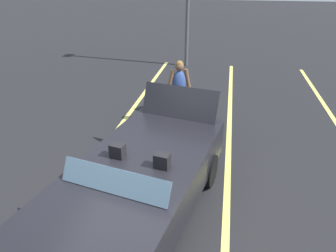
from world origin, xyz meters
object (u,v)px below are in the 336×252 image
object	(u,v)px
suitcase_large_black	(166,101)
suitcase_small_carryon	(202,111)
duffel_bag	(191,105)
suitcase_medium_bright	(197,122)
traveler_person	(179,90)
convertible_car	(128,196)

from	to	relation	value
suitcase_large_black	suitcase_small_carryon	xyz separation A→B (m)	(0.25, 1.02, -0.12)
suitcase_large_black	duffel_bag	xyz separation A→B (m)	(-0.35, 0.65, -0.21)
suitcase_medium_bright	duffel_bag	xyz separation A→B (m)	(-1.38, -0.32, -0.15)
traveler_person	suitcase_medium_bright	bearing A→B (deg)	30.16
suitcase_large_black	convertible_car	bearing A→B (deg)	41.03
suitcase_large_black	traveler_person	world-z (taller)	traveler_person
convertible_car	suitcase_large_black	bearing A→B (deg)	-165.11
convertible_car	suitcase_medium_bright	distance (m)	3.24
convertible_car	suitcase_large_black	world-z (taller)	convertible_car
suitcase_large_black	suitcase_medium_bright	bearing A→B (deg)	80.40
convertible_car	duffel_bag	size ratio (longest dim) A/B	6.42
suitcase_small_carryon	suitcase_large_black	bearing A→B (deg)	118.45
convertible_car	traveler_person	world-z (taller)	traveler_person
convertible_car	duffel_bag	bearing A→B (deg)	-173.63
suitcase_large_black	suitcase_small_carryon	bearing A→B (deg)	113.39
duffel_bag	traveler_person	distance (m)	1.27
suitcase_medium_bright	traveler_person	distance (m)	0.90
convertible_car	traveler_person	xyz separation A→B (m)	(-3.56, 0.17, 0.34)
convertible_car	duffel_bag	distance (m)	4.58
suitcase_large_black	suitcase_medium_bright	size ratio (longest dim) A/B	0.80
convertible_car	duffel_bag	xyz separation A→B (m)	(-4.54, 0.36, -0.43)
suitcase_small_carryon	traveler_person	size ratio (longest dim) A/B	0.48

